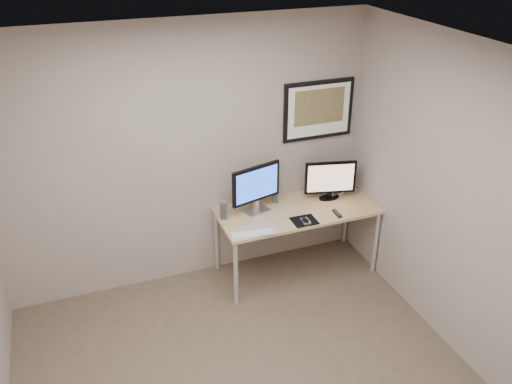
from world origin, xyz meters
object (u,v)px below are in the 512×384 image
at_px(desk, 297,215).
at_px(framed_art, 318,110).
at_px(monitor_tv, 330,179).
at_px(speaker_right, 275,194).
at_px(fan_unit, 335,183).
at_px(monitor_large, 256,187).
at_px(keyboard, 252,234).
at_px(speaker_left, 224,210).

distance_m(desk, framed_art, 1.07).
relative_size(monitor_tv, speaker_right, 2.70).
height_order(framed_art, fan_unit, framed_art).
distance_m(speaker_right, fan_unit, 0.67).
height_order(desk, speaker_right, speaker_right).
bearing_deg(fan_unit, monitor_large, 173.40).
distance_m(desk, fan_unit, 0.57).
xyz_separation_m(desk, fan_unit, (0.51, 0.18, 0.19)).
bearing_deg(speaker_right, keyboard, -112.05).
bearing_deg(fan_unit, monitor_tv, -153.67).
distance_m(speaker_left, speaker_right, 0.60).
height_order(framed_art, speaker_left, framed_art).
distance_m(monitor_large, keyboard, 0.51).
bearing_deg(fan_unit, desk, -172.10).
relative_size(monitor_tv, fan_unit, 2.06).
xyz_separation_m(speaker_left, keyboard, (0.16, -0.37, -0.09)).
bearing_deg(framed_art, keyboard, -146.55).
distance_m(desk, speaker_left, 0.76).
xyz_separation_m(monitor_large, speaker_left, (-0.34, -0.02, -0.17)).
bearing_deg(framed_art, fan_unit, -43.92).
height_order(speaker_left, fan_unit, fan_unit).
bearing_deg(monitor_large, speaker_right, 8.53).
distance_m(monitor_large, speaker_left, 0.38).
bearing_deg(desk, speaker_left, 173.47).
bearing_deg(keyboard, desk, 33.76).
xyz_separation_m(monitor_large, keyboard, (-0.18, -0.39, -0.27)).
bearing_deg(desk, framed_art, 43.46).
bearing_deg(framed_art, desk, -136.54).
relative_size(framed_art, keyboard, 1.81).
distance_m(framed_art, monitor_tv, 0.71).
distance_m(monitor_large, monitor_tv, 0.81).
relative_size(monitor_tv, speaker_left, 2.62).
bearing_deg(monitor_tv, fan_unit, 51.00).
bearing_deg(keyboard, monitor_tv, 28.75).
xyz_separation_m(framed_art, speaker_right, (-0.51, -0.12, -0.80)).
bearing_deg(fan_unit, keyboard, -168.26).
height_order(speaker_left, speaker_right, speaker_left).
height_order(monitor_tv, keyboard, monitor_tv).
height_order(desk, speaker_left, speaker_left).
height_order(keyboard, fan_unit, fan_unit).
distance_m(desk, speaker_right, 0.31).
relative_size(framed_art, monitor_tv, 1.44).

